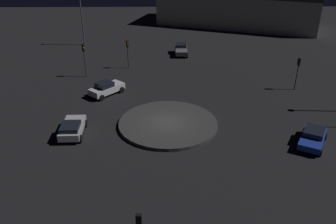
{
  "coord_description": "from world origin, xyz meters",
  "views": [
    {
      "loc": [
        -0.38,
        -31.16,
        17.38
      ],
      "look_at": [
        0.0,
        0.0,
        1.45
      ],
      "focal_mm": 38.66,
      "sensor_mm": 36.0,
      "label": 1
    }
  ],
  "objects": [
    {
      "name": "car_white",
      "position": [
        -7.04,
        7.37,
        0.81
      ],
      "size": [
        4.06,
        4.23,
        1.61
      ],
      "rotation": [
        0.0,
        0.0,
        0.83
      ],
      "color": "white",
      "rests_on": "ground_plane"
    },
    {
      "name": "ground_plane",
      "position": [
        0.0,
        0.0,
        0.0
      ],
      "size": [
        119.38,
        119.38,
        0.0
      ],
      "primitive_type": "plane",
      "color": "black"
    },
    {
      "name": "traffic_light_northwest",
      "position": [
        -10.5,
        13.11,
        3.1
      ],
      "size": [
        0.38,
        0.39,
        4.37
      ],
      "rotation": [
        0.0,
        0.0,
        -0.9
      ],
      "color": "#2D2D2D",
      "rests_on": "ground_plane"
    },
    {
      "name": "traffic_light_northeast",
      "position": [
        15.31,
        8.59,
        2.81
      ],
      "size": [
        0.4,
        0.37,
        3.93
      ],
      "rotation": [
        0.0,
        0.0,
        -2.63
      ],
      "color": "#2D2D2D",
      "rests_on": "ground_plane"
    },
    {
      "name": "car_silver",
      "position": [
        -8.94,
        -1.82,
        0.77
      ],
      "size": [
        2.19,
        4.07,
        1.42
      ],
      "rotation": [
        0.0,
        0.0,
        1.59
      ],
      "color": "silver",
      "rests_on": "ground_plane"
    },
    {
      "name": "roundabout_island",
      "position": [
        0.0,
        0.0,
        0.17
      ],
      "size": [
        9.71,
        9.71,
        0.34
      ],
      "primitive_type": "cylinder",
      "color": "#383838",
      "rests_on": "ground_plane"
    },
    {
      "name": "traffic_light_north",
      "position": [
        -5.26,
        16.26,
        2.81
      ],
      "size": [
        0.35,
        0.39,
        3.93
      ],
      "rotation": [
        0.0,
        0.0,
        -1.26
      ],
      "color": "#2D2D2D",
      "rests_on": "ground_plane"
    },
    {
      "name": "car_blue",
      "position": [
        12.9,
        -3.66,
        0.73
      ],
      "size": [
        3.7,
        4.59,
        1.37
      ],
      "rotation": [
        0.0,
        0.0,
        4.2
      ],
      "color": "#1E38A5",
      "rests_on": "ground_plane"
    },
    {
      "name": "store_building",
      "position": [
        14.28,
        41.24,
        3.37
      ],
      "size": [
        32.17,
        21.05,
        6.75
      ],
      "rotation": [
        0.0,
        0.0,
        2.79
      ],
      "color": "#B7B299",
      "rests_on": "ground_plane"
    },
    {
      "name": "car_grey",
      "position": [
        2.31,
        22.27,
        0.77
      ],
      "size": [
        2.08,
        3.85,
        1.46
      ],
      "rotation": [
        0.0,
        0.0,
        4.68
      ],
      "color": "slate",
      "rests_on": "ground_plane"
    },
    {
      "name": "streetlamp_northwest",
      "position": [
        -13.53,
        27.56,
        5.21
      ],
      "size": [
        0.49,
        0.49,
        8.22
      ],
      "color": "#4C4C51",
      "rests_on": "ground_plane"
    }
  ]
}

